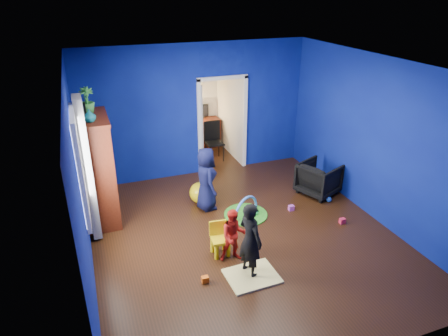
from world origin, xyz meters
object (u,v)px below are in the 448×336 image
object	(u,v)px
armchair	(319,178)
child_black	(250,240)
study_desk	(203,133)
kid_chair	(220,241)
play_mat	(246,214)
child_navy	(206,179)
tv_armoire	(97,170)
folding_chair	(215,142)
hopper_ball	(200,193)
toddler_red	(234,236)
vase	(89,116)
crt_tv	(99,167)

from	to	relation	value
armchair	child_black	bearing A→B (deg)	105.13
study_desk	kid_chair	bearing A→B (deg)	-104.06
play_mat	kid_chair	bearing A→B (deg)	-131.56
child_navy	tv_armoire	bearing A→B (deg)	78.52
armchair	folding_chair	world-z (taller)	folding_chair
child_black	hopper_ball	world-z (taller)	child_black
armchair	toddler_red	size ratio (longest dim) A/B	0.84
armchair	child_navy	xyz separation A→B (m)	(-2.35, 0.22, 0.28)
vase	study_desk	xyz separation A→B (m)	(2.82, 3.10, -1.69)
child_navy	crt_tv	bearing A→B (deg)	78.32
kid_chair	play_mat	bearing A→B (deg)	53.92
child_black	kid_chair	xyz separation A→B (m)	(-0.25, 0.59, -0.35)
crt_tv	folding_chair	distance (m)	3.38
child_navy	crt_tv	xyz separation A→B (m)	(-1.87, 0.33, 0.40)
crt_tv	hopper_ball	distance (m)	1.99
crt_tv	play_mat	xyz separation A→B (m)	(2.48, -0.83, -1.01)
child_navy	study_desk	distance (m)	3.27
child_black	study_desk	distance (m)	5.27
crt_tv	folding_chair	bearing A→B (deg)	33.50
child_black	hopper_ball	bearing A→B (deg)	-15.73
hopper_ball	study_desk	bearing A→B (deg)	71.55
vase	study_desk	distance (m)	4.52
child_black	crt_tv	size ratio (longest dim) A/B	1.71
armchair	child_black	world-z (taller)	child_black
kid_chair	folding_chair	size ratio (longest dim) A/B	0.54
tv_armoire	folding_chair	distance (m)	3.41
tv_armoire	study_desk	distance (m)	4.02
armchair	play_mat	size ratio (longest dim) A/B	0.91
vase	play_mat	size ratio (longest dim) A/B	0.25
armchair	child_navy	distance (m)	2.38
crt_tv	study_desk	distance (m)	4.00
armchair	tv_armoire	size ratio (longest dim) A/B	0.38
toddler_red	study_desk	size ratio (longest dim) A/B	1.00
child_navy	tv_armoire	size ratio (longest dim) A/B	0.63
child_navy	play_mat	world-z (taller)	child_navy
play_mat	study_desk	size ratio (longest dim) A/B	0.93
child_navy	play_mat	bearing A→B (deg)	-131.56
armchair	play_mat	world-z (taller)	armchair
armchair	tv_armoire	world-z (taller)	tv_armoire
child_navy	study_desk	bearing A→B (deg)	-18.01
study_desk	folding_chair	xyz separation A→B (m)	(0.00, -0.96, 0.09)
vase	study_desk	world-z (taller)	vase
armchair	kid_chair	bearing A→B (deg)	92.71
tv_armoire	vase	bearing A→B (deg)	-90.00
hopper_ball	study_desk	xyz separation A→B (m)	(0.96, 2.88, 0.16)
armchair	vase	size ratio (longest dim) A/B	3.61
toddler_red	crt_tv	xyz separation A→B (m)	(-1.78, 1.99, 0.58)
child_navy	vase	distance (m)	2.39
toddler_red	tv_armoire	xyz separation A→B (m)	(-1.82, 1.99, 0.54)
study_desk	folding_chair	bearing A→B (deg)	-90.00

